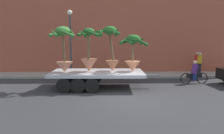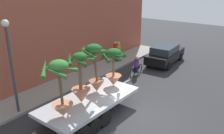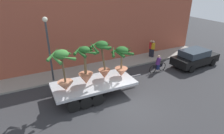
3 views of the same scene
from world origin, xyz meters
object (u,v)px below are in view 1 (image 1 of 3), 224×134
at_px(potted_palm_middle, 133,51).
at_px(cyclist, 194,73).
at_px(flatbed_trailer, 93,75).
at_px(potted_palm_rear, 64,49).
at_px(street_lamp, 70,34).
at_px(pedestrian_near_gate, 199,63).
at_px(potted_palm_front, 111,46).
at_px(potted_palm_extra, 89,53).
at_px(pedestrian_far_left, 197,62).

xyz_separation_m(potted_palm_middle, cyclist, (4.16, 1.03, -1.54)).
bearing_deg(flatbed_trailer, potted_palm_rear, -174.49).
relative_size(potted_palm_middle, street_lamp, 0.45).
bearing_deg(pedestrian_near_gate, potted_palm_middle, -146.55).
distance_m(potted_palm_rear, potted_palm_front, 2.77).
height_order(potted_palm_extra, pedestrian_far_left, potted_palm_extra).
height_order(cyclist, street_lamp, street_lamp).
relative_size(flatbed_trailer, pedestrian_near_gate, 3.77).
bearing_deg(flatbed_trailer, potted_palm_front, 14.71).
relative_size(potted_palm_front, pedestrian_far_left, 1.57).
relative_size(potted_palm_middle, pedestrian_near_gate, 1.28).
relative_size(potted_palm_middle, potted_palm_front, 0.81).
height_order(flatbed_trailer, pedestrian_far_left, pedestrian_far_left).
bearing_deg(potted_palm_rear, potted_palm_middle, 2.66).
height_order(potted_palm_middle, pedestrian_far_left, potted_palm_middle).
height_order(potted_palm_middle, potted_palm_extra, potted_palm_extra).
bearing_deg(pedestrian_far_left, potted_palm_front, -151.57).
bearing_deg(flatbed_trailer, pedestrian_far_left, 26.79).
relative_size(potted_palm_rear, street_lamp, 0.55).
bearing_deg(cyclist, street_lamp, 166.16).
relative_size(cyclist, pedestrian_far_left, 1.08).
bearing_deg(cyclist, potted_palm_middle, -166.08).
bearing_deg(potted_palm_rear, flatbed_trailer, 5.51).
height_order(flatbed_trailer, potted_palm_rear, potted_palm_rear).
bearing_deg(pedestrian_far_left, pedestrian_near_gate, -67.09).
relative_size(potted_palm_rear, pedestrian_near_gate, 1.54).
relative_size(pedestrian_near_gate, street_lamp, 0.35).
relative_size(potted_palm_front, street_lamp, 0.56).
height_order(potted_palm_rear, pedestrian_near_gate, potted_palm_rear).
xyz_separation_m(potted_palm_rear, potted_palm_middle, (4.04, 0.19, -0.14)).
height_order(flatbed_trailer, potted_palm_middle, potted_palm_middle).
relative_size(cyclist, street_lamp, 0.38).
bearing_deg(pedestrian_near_gate, potted_palm_front, -153.38).
height_order(potted_palm_front, potted_palm_extra, potted_palm_front).
bearing_deg(pedestrian_near_gate, pedestrian_far_left, 112.91).
bearing_deg(potted_palm_extra, potted_palm_middle, -0.65).
xyz_separation_m(potted_palm_front, cyclist, (5.47, 0.78, -1.81)).
relative_size(potted_palm_rear, cyclist, 1.43).
distance_m(potted_palm_front, street_lamp, 4.17).
bearing_deg(street_lamp, potted_palm_rear, -86.22).
distance_m(potted_palm_middle, cyclist, 4.55).
bearing_deg(potted_palm_rear, potted_palm_extra, 8.60).
height_order(potted_palm_rear, pedestrian_far_left, potted_palm_rear).
bearing_deg(street_lamp, potted_palm_extra, -61.73).
relative_size(flatbed_trailer, potted_palm_extra, 2.52).
relative_size(potted_palm_extra, street_lamp, 0.53).
bearing_deg(potted_palm_front, potted_palm_rear, -170.92).
height_order(potted_palm_middle, cyclist, potted_palm_middle).
bearing_deg(pedestrian_far_left, flatbed_trailer, -153.21).
xyz_separation_m(potted_palm_middle, pedestrian_near_gate, (5.69, 3.76, -1.17)).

